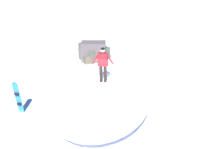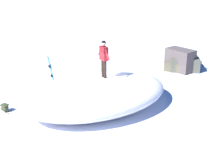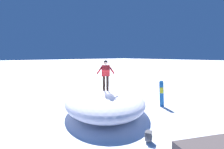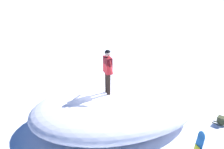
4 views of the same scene
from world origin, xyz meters
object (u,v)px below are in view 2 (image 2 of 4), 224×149
snowboarder_standing (104,56)px  backpack_far (146,79)px  snowboard_primary_upright (51,69)px  backpack_near (5,108)px

snowboarder_standing → backpack_far: 4.26m
snowboard_primary_upright → backpack_far: (2.48, -4.56, -0.65)m
snowboard_primary_upright → backpack_near: bearing=-178.6°
snowboarder_standing → backpack_near: bearing=123.7°
backpack_near → backpack_far: 7.52m
backpack_near → snowboarder_standing: bearing=-56.3°
snowboarder_standing → backpack_near: snowboarder_standing is taller
snowboard_primary_upright → backpack_near: size_ratio=2.98×
backpack_far → snowboarder_standing: bearing=167.3°
snowboard_primary_upright → backpack_far: bearing=-61.4°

